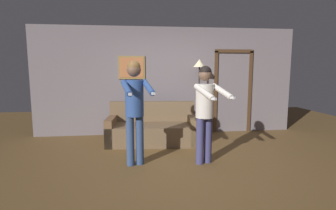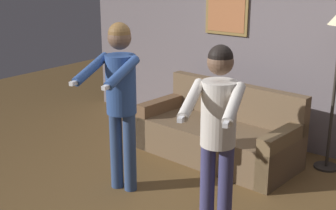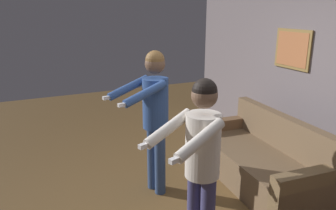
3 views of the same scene
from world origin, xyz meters
name	(u,v)px [view 3 (image 3 of 3)]	position (x,y,z in m)	size (l,w,h in m)	color
couch	(260,162)	(-0.43, 1.30, 0.28)	(1.96, 0.99, 0.87)	brown
person_standing_left	(154,109)	(-0.79, -0.02, 1.06)	(0.53, 0.75, 1.73)	#314875
person_standing_right	(201,155)	(0.38, -0.07, 0.99)	(0.57, 0.73, 1.65)	#3C3B6B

